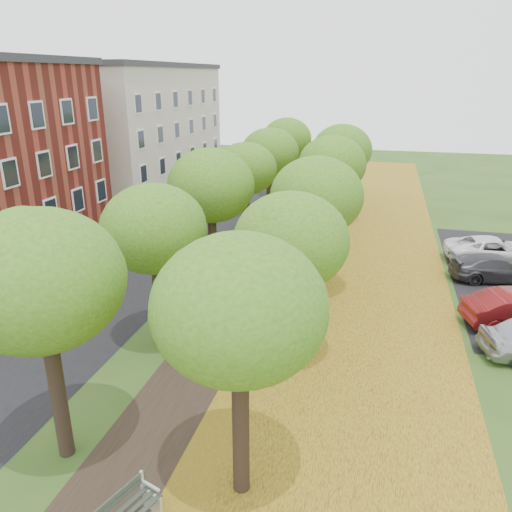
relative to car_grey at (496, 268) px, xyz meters
The scene contains 9 objects.
ground 19.07m from the car_grey, 125.25° to the right, with size 120.00×120.00×0.00m, color #2D4C19.
street_asphalt 18.52m from the car_grey, behind, with size 8.00×70.00×0.01m, color black.
footpath 11.03m from the car_grey, behind, with size 3.20×70.00×0.01m, color black.
leaf_verge 6.06m from the car_grey, behind, with size 7.50×70.00×0.01m, color #B29C21.
tree_row_west 13.77m from the car_grey, behind, with size 3.66×33.66×6.10m.
tree_row_east 9.27m from the car_grey, behind, with size 3.66×33.66×6.10m.
building_cream 33.30m from the car_grey, 148.09° to the left, with size 10.30×20.30×10.40m.
car_grey is the anchor object (origin of this frame).
car_white 2.61m from the car_grey, 82.54° to the left, with size 2.28×4.94×1.37m, color white.
Camera 1 is at (5.27, -9.07, 9.43)m, focal length 35.00 mm.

